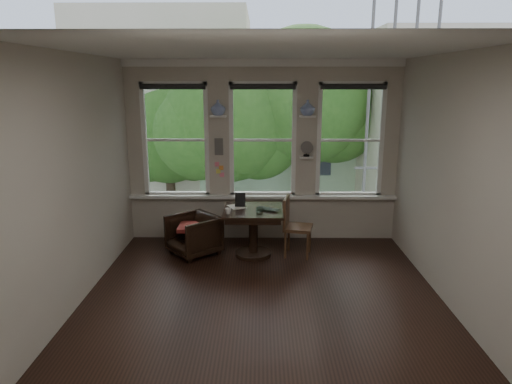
{
  "coord_description": "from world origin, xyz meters",
  "views": [
    {
      "loc": [
        -0.02,
        -5.33,
        2.68
      ],
      "look_at": [
        -0.1,
        0.9,
        1.14
      ],
      "focal_mm": 32.0,
      "sensor_mm": 36.0,
      "label": 1
    }
  ],
  "objects_px": {
    "armchair_left": "(194,235)",
    "side_chair_right": "(298,227)",
    "mug": "(228,211)",
    "table": "(253,233)",
    "laptop": "(266,210)"
  },
  "relations": [
    {
      "from": "table",
      "to": "mug",
      "type": "relative_size",
      "value": 9.79
    },
    {
      "from": "armchair_left",
      "to": "side_chair_right",
      "type": "xyz_separation_m",
      "value": [
        1.63,
        -0.02,
        0.14
      ]
    },
    {
      "from": "table",
      "to": "armchair_left",
      "type": "xyz_separation_m",
      "value": [
        -0.93,
        0.04,
        -0.06
      ]
    },
    {
      "from": "table",
      "to": "side_chair_right",
      "type": "height_order",
      "value": "side_chair_right"
    },
    {
      "from": "armchair_left",
      "to": "laptop",
      "type": "distance_m",
      "value": 1.22
    },
    {
      "from": "armchair_left",
      "to": "laptop",
      "type": "height_order",
      "value": "laptop"
    },
    {
      "from": "side_chair_right",
      "to": "mug",
      "type": "height_order",
      "value": "side_chair_right"
    },
    {
      "from": "laptop",
      "to": "side_chair_right",
      "type": "bearing_deg",
      "value": 43.91
    },
    {
      "from": "side_chair_right",
      "to": "laptop",
      "type": "xyz_separation_m",
      "value": [
        -0.5,
        -0.11,
        0.3
      ]
    },
    {
      "from": "side_chair_right",
      "to": "laptop",
      "type": "bearing_deg",
      "value": 114.54
    },
    {
      "from": "side_chair_right",
      "to": "mug",
      "type": "distance_m",
      "value": 1.15
    },
    {
      "from": "mug",
      "to": "table",
      "type": "bearing_deg",
      "value": 33.49
    },
    {
      "from": "mug",
      "to": "laptop",
      "type": "bearing_deg",
      "value": 15.14
    },
    {
      "from": "armchair_left",
      "to": "laptop",
      "type": "relative_size",
      "value": 1.93
    },
    {
      "from": "armchair_left",
      "to": "side_chair_right",
      "type": "height_order",
      "value": "side_chair_right"
    }
  ]
}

